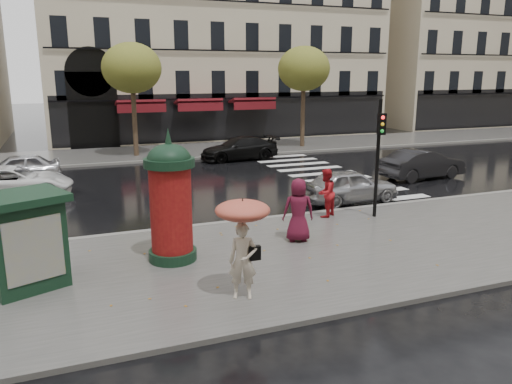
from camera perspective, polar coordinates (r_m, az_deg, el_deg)
name	(u,v)px	position (r m, az deg, el deg)	size (l,w,h in m)	color
ground	(298,250)	(14.33, 4.86, -6.63)	(160.00, 160.00, 0.00)	black
near_sidewalk	(306,254)	(13.89, 5.78, -7.04)	(90.00, 7.00, 0.12)	#474744
far_sidewalk	(167,152)	(32.01, -10.18, 4.51)	(90.00, 6.00, 0.12)	#474744
near_kerb	(260,220)	(16.92, 0.43, -3.17)	(90.00, 0.25, 0.14)	slate
far_kerb	(177,159)	(29.11, -9.03, 3.69)	(90.00, 0.25, 0.14)	slate
zebra_crossing	(323,173)	(25.24, 7.62, 2.11)	(3.60, 11.75, 0.01)	silver
bldg_far_right	(473,9)	(58.38, 23.56, 18.66)	(24.00, 14.00, 22.90)	#B7A88C
tree_far_left	(132,68)	(30.34, -14.02, 13.54)	(3.40, 3.40, 6.64)	#38281C
tree_far_right	(304,69)	(33.59, 5.48, 13.81)	(3.40, 3.40, 6.64)	#38281C
woman_umbrella	(243,232)	(10.63, -1.51, -4.64)	(1.17, 1.17, 2.25)	beige
woman_red	(326,193)	(17.06, 7.96, -0.10)	(0.81, 0.63, 1.66)	#B4161D
man_burgundy	(298,210)	(14.48, 4.86, -2.06)	(0.91, 0.59, 1.86)	#561126
morris_column	(171,198)	(12.96, -9.73, -0.72)	(1.29, 1.29, 3.46)	black
traffic_light	(379,147)	(17.03, 13.87, 5.02)	(0.29, 0.39, 3.97)	black
newsstand	(24,240)	(12.42, -25.02, -4.99)	(2.26, 2.10, 2.19)	black
car_silver	(350,186)	(19.66, 10.64, 0.72)	(1.55, 3.86, 1.31)	#A9AAAE
car_darkgrey	(423,164)	(25.02, 18.51, 3.05)	(1.48, 4.24, 1.40)	black
car_white	(12,182)	(22.26, -26.13, 1.01)	(2.14, 4.65, 1.29)	white
car_black	(239,149)	(28.98, -1.94, 4.99)	(1.85, 4.54, 1.32)	black
car_far_silver	(17,168)	(25.55, -25.64, 2.49)	(1.52, 3.78, 1.29)	#B8B8BE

